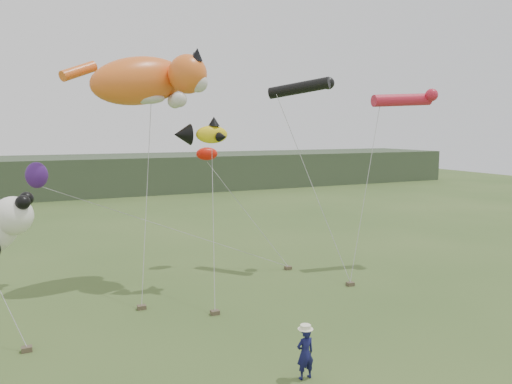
{
  "coord_description": "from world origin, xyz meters",
  "views": [
    {
      "loc": [
        -7.16,
        -13.01,
        7.02
      ],
      "look_at": [
        0.26,
        3.0,
        4.79
      ],
      "focal_mm": 35.0,
      "sensor_mm": 36.0,
      "label": 1
    }
  ],
  "objects": [
    {
      "name": "ground",
      "position": [
        0.0,
        0.0,
        0.0
      ],
      "size": [
        120.0,
        120.0,
        0.0
      ],
      "primitive_type": "plane",
      "color": "#385123",
      "rests_on": "ground"
    },
    {
      "name": "tube_kites",
      "position": [
        8.2,
        7.82,
        8.79
      ],
      "size": [
        7.93,
        4.08,
        1.49
      ],
      "color": "black",
      "rests_on": "ground"
    },
    {
      "name": "cat_kite",
      "position": [
        -1.91,
        9.49,
        9.18
      ],
      "size": [
        6.18,
        3.54,
        2.81
      ],
      "color": "orange",
      "rests_on": "ground"
    },
    {
      "name": "fish_kite",
      "position": [
        -0.2,
        7.64,
        6.81
      ],
      "size": [
        2.32,
        1.6,
        1.23
      ],
      "color": "yellow",
      "rests_on": "ground"
    },
    {
      "name": "sandbag_anchors",
      "position": [
        -0.24,
        5.46,
        0.08
      ],
      "size": [
        13.61,
        4.98,
        0.17
      ],
      "color": "brown",
      "rests_on": "ground"
    },
    {
      "name": "festival_attendant",
      "position": [
        -0.28,
        -1.48,
        0.75
      ],
      "size": [
        0.56,
        0.38,
        1.49
      ],
      "primitive_type": "imported",
      "rotation": [
        0.0,
        0.0,
        3.18
      ],
      "color": "#121344",
      "rests_on": "ground"
    },
    {
      "name": "headland",
      "position": [
        -3.11,
        44.69,
        1.92
      ],
      "size": [
        90.0,
        13.0,
        4.0
      ],
      "color": "#2D3D28",
      "rests_on": "ground"
    },
    {
      "name": "misc_kites",
      "position": [
        -3.4,
        10.85,
        5.33
      ],
      "size": [
        9.02,
        1.01,
        1.66
      ],
      "color": "red",
      "rests_on": "ground"
    }
  ]
}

